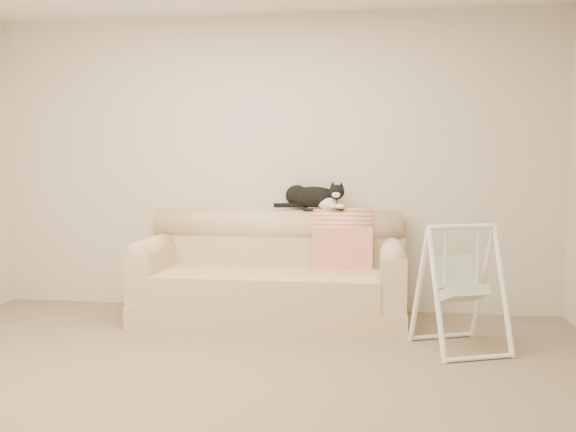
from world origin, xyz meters
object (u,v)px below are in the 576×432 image
at_px(sofa, 273,277).
at_px(remote_a, 314,209).
at_px(baby_swing, 460,287).
at_px(tuxedo_cat, 313,197).
at_px(remote_b, 335,210).

relative_size(sofa, remote_a, 12.04).
height_order(remote_a, baby_swing, remote_a).
distance_m(tuxedo_cat, baby_swing, 1.58).
height_order(sofa, remote_b, remote_b).
bearing_deg(remote_a, remote_b, -0.58).
height_order(tuxedo_cat, baby_swing, tuxedo_cat).
relative_size(remote_a, remote_b, 1.05).
relative_size(sofa, remote_b, 12.66).
height_order(sofa, tuxedo_cat, tuxedo_cat).
bearing_deg(sofa, baby_swing, -25.28).
height_order(remote_b, tuxedo_cat, tuxedo_cat).
bearing_deg(sofa, remote_a, 35.22).
bearing_deg(baby_swing, remote_b, 136.07).
bearing_deg(remote_b, sofa, -155.96).
bearing_deg(remote_b, remote_a, 179.42).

